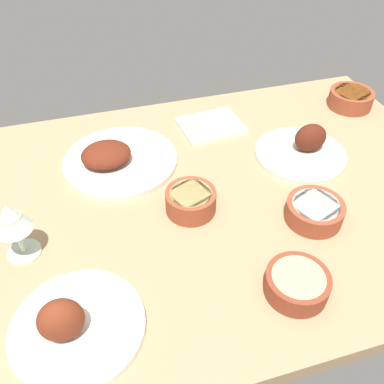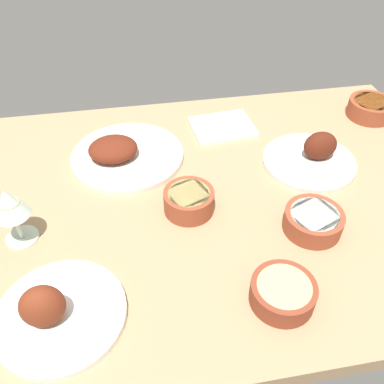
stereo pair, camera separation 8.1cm
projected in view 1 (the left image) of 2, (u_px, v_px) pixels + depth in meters
dining_table at (192, 204)px, 101.19cm from camera, size 140.00×90.00×4.00cm
plate_center_main at (303, 149)px, 110.76cm from camera, size 23.96×23.96×8.93cm
plate_far_side at (116, 159)px, 108.08cm from camera, size 29.67×29.67×6.81cm
plate_near_viewer at (73, 325)px, 72.58cm from camera, size 24.02×24.02×9.72cm
bowl_cream at (315, 211)px, 93.05cm from camera, size 12.88×12.88×4.68cm
bowl_soup at (351, 98)px, 129.25cm from camera, size 13.36×13.36×5.19cm
bowl_pasta at (191, 200)px, 95.02cm from camera, size 11.64×11.64×5.35cm
bowl_potatoes at (297, 283)px, 78.78cm from camera, size 12.31×12.31×4.61cm
wine_glass at (11, 220)px, 80.81cm from camera, size 7.60×7.60×14.00cm
folded_napkin at (211, 126)px, 121.93cm from camera, size 18.65×15.38×1.20cm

